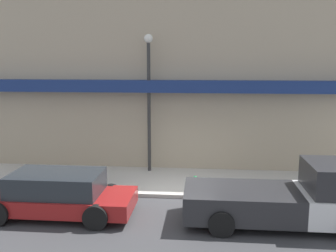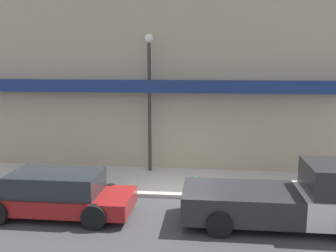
# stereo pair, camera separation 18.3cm
# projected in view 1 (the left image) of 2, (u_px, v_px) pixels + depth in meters

# --- Properties ---
(ground_plane) EXTENTS (80.00, 80.00, 0.00)m
(ground_plane) POSITION_uv_depth(u_px,v_px,m) (180.00, 199.00, 13.01)
(ground_plane) COLOR #38383A
(sidewalk) EXTENTS (36.00, 3.36, 0.13)m
(sidewalk) POSITION_uv_depth(u_px,v_px,m) (182.00, 182.00, 14.64)
(sidewalk) COLOR #B7B2A8
(sidewalk) RESTS_ON ground
(building) EXTENTS (19.80, 3.80, 10.87)m
(building) POSITION_uv_depth(u_px,v_px,m) (187.00, 51.00, 16.88)
(building) COLOR tan
(building) RESTS_ON ground
(pickup_truck) EXTENTS (5.56, 2.24, 1.87)m
(pickup_truck) POSITION_uv_depth(u_px,v_px,m) (294.00, 197.00, 10.84)
(pickup_truck) COLOR silver
(pickup_truck) RESTS_ON ground
(parked_car) EXTENTS (4.72, 2.05, 1.36)m
(parked_car) POSITION_uv_depth(u_px,v_px,m) (57.00, 194.00, 11.52)
(parked_car) COLOR maroon
(parked_car) RESTS_ON ground
(fire_hydrant) EXTENTS (0.17, 0.17, 0.58)m
(fire_hydrant) POSITION_uv_depth(u_px,v_px,m) (195.00, 184.00, 13.28)
(fire_hydrant) COLOR #196633
(fire_hydrant) RESTS_ON sidewalk
(street_lamp) EXTENTS (0.36, 0.36, 5.68)m
(street_lamp) POSITION_uv_depth(u_px,v_px,m) (149.00, 87.00, 15.34)
(street_lamp) COLOR #2D2D2D
(street_lamp) RESTS_ON sidewalk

